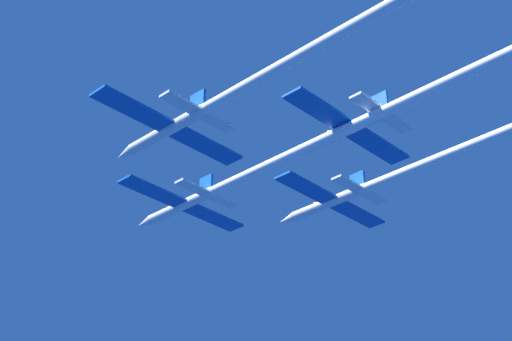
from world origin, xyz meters
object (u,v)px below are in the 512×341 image
jet_slot (490,63)px  jet_right_wing (428,162)px  jet_lead (267,165)px  jet_left_wing (277,68)px

jet_slot → jet_right_wing: bearing=50.9°
jet_lead → jet_left_wing: jet_lead is taller
jet_slot → jet_left_wing: bearing=136.3°
jet_lead → jet_right_wing: (13.54, -13.60, 0.65)m
jet_left_wing → jet_slot: jet_slot is taller
jet_right_wing → jet_slot: size_ratio=0.90×
jet_lead → jet_right_wing: jet_right_wing is taller
jet_right_wing → jet_slot: (-12.39, -15.25, 0.11)m
jet_left_wing → jet_right_wing: jet_right_wing is taller
jet_right_wing → jet_lead: bearing=134.9°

